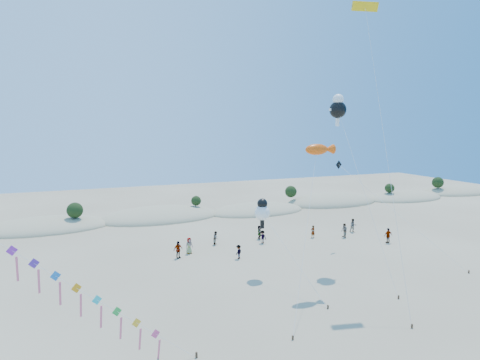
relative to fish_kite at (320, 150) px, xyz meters
The scene contains 7 objects.
dune_ridge 34.33m from the fish_kite, 103.58° to the left, with size 145.30×11.49×5.57m.
fish_kite is the anchor object (origin of this frame).
cartoon_kite_low 7.95m from the fish_kite, 133.88° to the left, with size 2.43×9.53×7.37m.
cartoon_kite_high 7.92m from the fish_kite, 42.88° to the left, with size 2.00×11.14×17.35m.
parafoil_kite 12.41m from the fish_kite, ahead, with size 3.47×9.90×24.75m.
dark_kite 13.03m from the fish_kite, 29.27° to the left, with size 6.80×13.07×10.16m.
beachgoers 16.70m from the fish_kite, 79.17° to the left, with size 26.22×8.51×1.87m.
Camera 1 is at (-10.68, -16.06, 14.10)m, focal length 30.00 mm.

